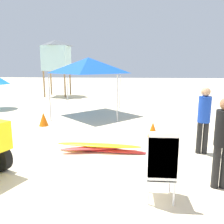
{
  "coord_description": "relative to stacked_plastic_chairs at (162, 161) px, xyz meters",
  "views": [
    {
      "loc": [
        0.59,
        -4.06,
        2.32
      ],
      "look_at": [
        0.11,
        2.44,
        1.01
      ],
      "focal_mm": 37.16,
      "sensor_mm": 36.0,
      "label": 1
    }
  ],
  "objects": [
    {
      "name": "traffic_cone_far",
      "position": [
        -3.88,
        4.88,
        -0.48
      ],
      "size": [
        0.37,
        0.37,
        0.53
      ],
      "primitive_type": "cone",
      "color": "orange",
      "rests_on": "ground"
    },
    {
      "name": "surfboard_pile",
      "position": [
        -1.28,
        2.26,
        -0.62
      ],
      "size": [
        2.53,
        0.67,
        0.24
      ],
      "color": "red",
      "rests_on": "ground"
    },
    {
      "name": "lifeguard_near_left",
      "position": [
        1.19,
        0.56,
        0.27
      ],
      "size": [
        0.32,
        0.32,
        1.76
      ],
      "color": "black",
      "rests_on": "ground"
    },
    {
      "name": "ground",
      "position": [
        -1.16,
        0.36,
        -0.74
      ],
      "size": [
        80.0,
        80.0,
        0.0
      ],
      "primitive_type": "plane",
      "color": "beige"
    },
    {
      "name": "popup_canopy",
      "position": [
        -2.46,
        7.13,
        1.58
      ],
      "size": [
        2.88,
        2.88,
        2.69
      ],
      "color": "#B2B2B7",
      "rests_on": "ground"
    },
    {
      "name": "lifeguard_tower",
      "position": [
        -6.03,
        13.77,
        2.32
      ],
      "size": [
        1.98,
        1.98,
        4.19
      ],
      "color": "olive",
      "rests_on": "ground"
    },
    {
      "name": "lifeguard_near_center",
      "position": [
        1.4,
        2.37,
        0.28
      ],
      "size": [
        0.32,
        0.32,
        1.78
      ],
      "color": "black",
      "rests_on": "ground"
    },
    {
      "name": "stacked_plastic_chairs",
      "position": [
        0.0,
        0.0,
        0.0
      ],
      "size": [
        0.48,
        0.48,
        1.29
      ],
      "color": "white",
      "rests_on": "ground"
    },
    {
      "name": "traffic_cone_near",
      "position": [
        0.24,
        3.76,
        -0.5
      ],
      "size": [
        0.34,
        0.34,
        0.49
      ],
      "primitive_type": "cone",
      "color": "orange",
      "rests_on": "ground"
    }
  ]
}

